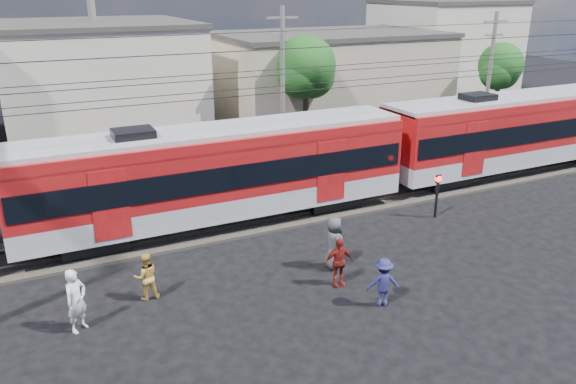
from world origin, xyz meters
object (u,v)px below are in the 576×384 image
Objects in this scene: commuter_train at (222,170)px; pedestrian_c at (383,282)px; crossing_signal at (438,188)px; car_silver at (530,123)px; pedestrian_a at (76,300)px.

commuter_train is 31.27× the size of pedestrian_c.
crossing_signal is at bearing -20.93° from commuter_train.
crossing_signal is (-15.61, -9.14, 0.71)m from car_silver.
commuter_train is 25.93× the size of crossing_signal.
pedestrian_c is 7.94m from crossing_signal.
crossing_signal is at bearing -28.91° from pedestrian_a.
pedestrian_a reaches higher than car_silver.
car_silver is 1.92× the size of crossing_signal.
pedestrian_a is 15.11m from crossing_signal.
pedestrian_c is 25.95m from car_silver.
commuter_train is at bearing -55.69° from pedestrian_c.
commuter_train is 8.57m from pedestrian_a.
pedestrian_a reaches higher than pedestrian_c.
commuter_train is 8.68m from pedestrian_c.
pedestrian_a is (-6.42, -5.49, -1.43)m from commuter_train.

